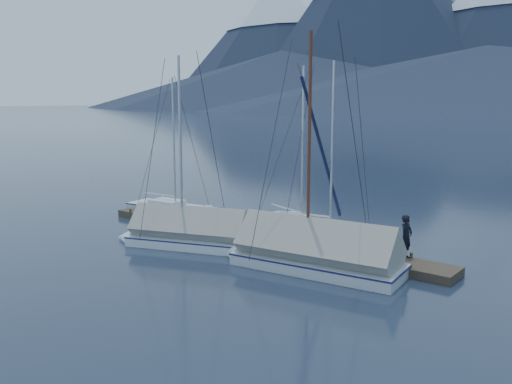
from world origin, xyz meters
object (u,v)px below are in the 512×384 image
at_px(sailboat_open_left, 181,211).
at_px(sailboat_covered_far, 180,235).
at_px(sailboat_open_mid, 307,231).
at_px(sailboat_open_right, 340,236).
at_px(person, 406,237).
at_px(sailboat_covered_near, 304,255).

distance_m(sailboat_open_left, sailboat_covered_far, 6.70).
distance_m(sailboat_open_mid, sailboat_open_right, 1.64).
xyz_separation_m(sailboat_covered_far, person, (8.91, 3.18, 0.74)).
xyz_separation_m(sailboat_open_mid, sailboat_covered_near, (2.71, -4.35, 0.33)).
height_order(sailboat_covered_far, person, sailboat_covered_far).
bearing_deg(sailboat_open_mid, sailboat_covered_far, -122.96).
distance_m(sailboat_open_right, person, 4.61).
relative_size(sailboat_open_right, person, 5.24).
relative_size(sailboat_open_mid, sailboat_covered_near, 0.89).
bearing_deg(sailboat_open_mid, person, -18.27).
height_order(sailboat_open_left, sailboat_open_mid, sailboat_open_mid).
relative_size(sailboat_open_left, sailboat_covered_far, 0.92).
height_order(sailboat_open_left, sailboat_covered_near, sailboat_covered_near).
distance_m(sailboat_covered_far, person, 9.49).
bearing_deg(sailboat_open_left, sailboat_covered_far, -43.91).
bearing_deg(person, sailboat_covered_far, 116.43).
distance_m(sailboat_open_left, sailboat_open_mid, 8.10).
distance_m(sailboat_covered_near, sailboat_covered_far, 6.02).
bearing_deg(sailboat_covered_near, sailboat_open_mid, 121.92).
bearing_deg(sailboat_covered_far, person, 19.64).
xyz_separation_m(sailboat_open_mid, person, (5.64, -1.86, 1.02)).
bearing_deg(person, sailboat_open_left, 90.70).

